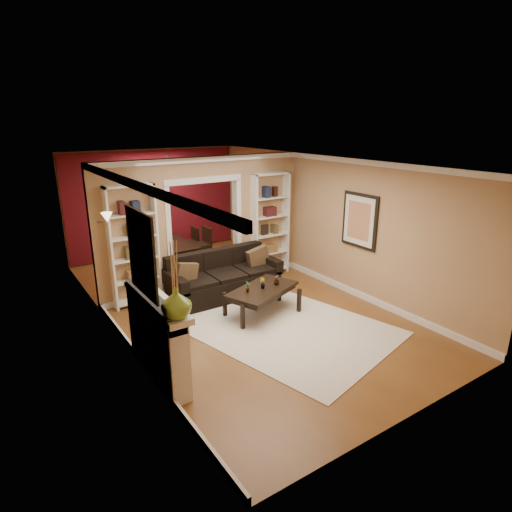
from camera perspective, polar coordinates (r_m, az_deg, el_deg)
floor at (r=8.34m, az=-2.87°, el=-6.33°), size 8.00×8.00×0.00m
ceiling at (r=7.64m, az=-3.18°, el=12.48°), size 8.00×8.00×0.00m
wall_back at (r=11.43m, az=-13.40°, el=6.97°), size 8.00×0.00×8.00m
wall_front at (r=5.07m, az=20.99°, el=-7.43°), size 8.00×0.00×8.00m
wall_left at (r=7.06m, az=-18.92°, el=-0.13°), size 0.00×8.00×8.00m
wall_right at (r=9.20m, az=9.16°, el=4.66°), size 0.00×8.00×8.00m
partition_wall at (r=8.90m, az=-6.98°, el=4.33°), size 4.50×0.15×2.70m
red_back_panel at (r=11.40m, az=-13.33°, el=6.80°), size 4.44×0.04×2.64m
dining_window at (r=11.33m, az=-13.34°, el=7.91°), size 0.78×0.03×0.98m
area_rug at (r=7.48m, az=3.35°, el=-9.26°), size 3.39×4.14×0.01m
sofa at (r=8.55m, az=-4.28°, el=-2.52°), size 2.27×0.98×0.89m
pillow_left at (r=8.13m, az=-9.19°, el=-2.36°), size 0.41×0.14×0.40m
pillow_right at (r=8.85m, az=0.29°, el=-0.21°), size 0.47×0.14×0.46m
coffee_table at (r=7.80m, az=0.85°, el=-6.04°), size 1.51×1.16×0.51m
plant_left at (r=7.50m, az=-1.11°, el=-4.07°), size 0.12×0.13×0.21m
plant_center at (r=7.66m, az=0.87°, el=-3.65°), size 0.11×0.12×0.19m
plant_right at (r=7.83m, az=2.76°, el=-3.20°), size 0.14×0.14×0.19m
bookshelf_left at (r=8.25m, az=-16.02°, el=1.22°), size 0.90×0.30×2.30m
bookshelf_right at (r=9.59m, az=1.84°, el=4.19°), size 0.90×0.30×2.30m
fireplace at (r=6.06m, az=-12.85°, el=-10.50°), size 0.32×1.70×1.16m
vase at (r=5.13m, az=-10.58°, el=-6.17°), size 0.47×0.47×0.38m
mirror at (r=5.55m, az=-15.05°, el=0.34°), size 0.03×0.95×1.10m
wall_sconce at (r=7.48m, az=-19.67°, el=4.59°), size 0.18×0.18×0.22m
framed_art at (r=8.44m, az=13.62°, el=4.59°), size 0.04×0.85×1.05m
dining_table at (r=10.62m, az=-11.07°, el=0.34°), size 1.57×0.88×0.55m
dining_chair_nw at (r=10.13m, az=-13.30°, el=-0.02°), size 0.44×0.44×0.77m
dining_chair_ne at (r=10.52m, az=-7.73°, el=1.39°), size 0.53×0.53×0.92m
dining_chair_sw at (r=10.66m, az=-14.46°, el=0.99°), size 0.44×0.44×0.85m
dining_chair_se at (r=11.06m, az=-9.09°, el=1.81°), size 0.40×0.40×0.80m
chandelier at (r=10.12m, az=-11.02°, el=9.63°), size 0.50×0.50×0.30m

